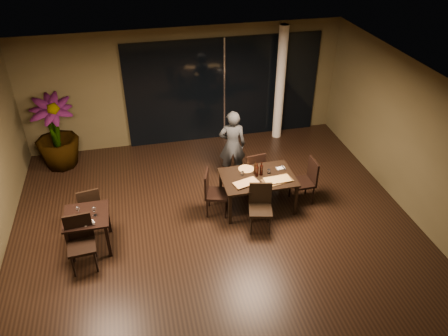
# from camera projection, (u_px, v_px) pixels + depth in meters

# --- Properties ---
(ground) EXTENTS (8.00, 8.00, 0.00)m
(ground) POSITION_uv_depth(u_px,v_px,m) (219.00, 237.00, 8.52)
(ground) COLOR black
(ground) RESTS_ON ground
(wall_back) EXTENTS (8.00, 0.10, 3.00)m
(wall_back) POSITION_uv_depth(u_px,v_px,m) (185.00, 86.00, 11.00)
(wall_back) COLOR #4D4529
(wall_back) RESTS_ON ground
(wall_right) EXTENTS (0.10, 8.00, 3.00)m
(wall_right) POSITION_uv_depth(u_px,v_px,m) (422.00, 148.00, 8.45)
(wall_right) COLOR #4D4529
(wall_right) RESTS_ON ground
(ceiling) EXTENTS (8.00, 8.00, 0.04)m
(ceiling) POSITION_uv_depth(u_px,v_px,m) (218.00, 94.00, 6.86)
(ceiling) COLOR silver
(ceiling) RESTS_ON wall_back
(window_panel) EXTENTS (5.00, 0.06, 2.70)m
(window_panel) POSITION_uv_depth(u_px,v_px,m) (224.00, 90.00, 11.20)
(window_panel) COLOR black
(window_panel) RESTS_ON ground
(column) EXTENTS (0.24, 0.24, 3.00)m
(column) POSITION_uv_depth(u_px,v_px,m) (280.00, 84.00, 11.12)
(column) COLOR white
(column) RESTS_ON ground
(main_table) EXTENTS (1.50, 1.00, 0.75)m
(main_table) POSITION_uv_depth(u_px,v_px,m) (258.00, 180.00, 8.99)
(main_table) COLOR black
(main_table) RESTS_ON ground
(side_table) EXTENTS (0.80, 0.80, 0.75)m
(side_table) POSITION_uv_depth(u_px,v_px,m) (87.00, 221.00, 7.98)
(side_table) COLOR black
(side_table) RESTS_ON ground
(chair_main_far) EXTENTS (0.50, 0.50, 0.95)m
(chair_main_far) POSITION_uv_depth(u_px,v_px,m) (253.00, 169.00, 9.59)
(chair_main_far) COLOR black
(chair_main_far) RESTS_ON ground
(chair_main_near) EXTENTS (0.53, 0.53, 0.96)m
(chair_main_near) POSITION_uv_depth(u_px,v_px,m) (260.00, 204.00, 8.53)
(chair_main_near) COLOR black
(chair_main_near) RESTS_ON ground
(chair_main_left) EXTENTS (0.57, 0.57, 0.99)m
(chair_main_left) POSITION_uv_depth(u_px,v_px,m) (213.00, 191.00, 8.88)
(chair_main_left) COLOR black
(chair_main_left) RESTS_ON ground
(chair_main_right) EXTENTS (0.47, 0.47, 0.99)m
(chair_main_right) POSITION_uv_depth(u_px,v_px,m) (307.00, 179.00, 9.23)
(chair_main_right) COLOR black
(chair_main_right) RESTS_ON ground
(chair_side_far) EXTENTS (0.49, 0.49, 0.91)m
(chair_side_far) POSITION_uv_depth(u_px,v_px,m) (90.00, 204.00, 8.57)
(chair_side_far) COLOR black
(chair_side_far) RESTS_ON ground
(chair_side_near) EXTENTS (0.51, 0.51, 1.02)m
(chair_side_near) POSITION_uv_depth(u_px,v_px,m) (81.00, 239.00, 7.64)
(chair_side_near) COLOR black
(chair_side_near) RESTS_ON ground
(diner) EXTENTS (0.63, 0.47, 1.68)m
(diner) POSITION_uv_depth(u_px,v_px,m) (232.00, 145.00, 9.86)
(diner) COLOR #2E3133
(diner) RESTS_ON ground
(potted_plant) EXTENTS (1.14, 1.14, 1.78)m
(potted_plant) POSITION_uv_depth(u_px,v_px,m) (55.00, 133.00, 10.22)
(potted_plant) COLOR #224717
(potted_plant) RESTS_ON ground
(pizza_board_left) EXTENTS (0.53, 0.32, 0.01)m
(pizza_board_left) POSITION_uv_depth(u_px,v_px,m) (246.00, 184.00, 8.73)
(pizza_board_left) COLOR #452B16
(pizza_board_left) RESTS_ON main_table
(pizza_board_right) EXTENTS (0.66, 0.42, 0.01)m
(pizza_board_right) POSITION_uv_depth(u_px,v_px,m) (277.00, 180.00, 8.82)
(pizza_board_right) COLOR #4B3318
(pizza_board_right) RESTS_ON main_table
(oblong_pizza_left) EXTENTS (0.52, 0.35, 0.02)m
(oblong_pizza_left) POSITION_uv_depth(u_px,v_px,m) (246.00, 183.00, 8.72)
(oblong_pizza_left) COLOR maroon
(oblong_pizza_left) RESTS_ON pizza_board_left
(oblong_pizza_right) EXTENTS (0.52, 0.26, 0.02)m
(oblong_pizza_right) POSITION_uv_depth(u_px,v_px,m) (277.00, 180.00, 8.81)
(oblong_pizza_right) COLOR maroon
(oblong_pizza_right) RESTS_ON pizza_board_right
(round_pizza) EXTENTS (0.32, 0.32, 0.01)m
(round_pizza) POSITION_uv_depth(u_px,v_px,m) (246.00, 169.00, 9.17)
(round_pizza) COLOR red
(round_pizza) RESTS_ON main_table
(bottle_a) EXTENTS (0.06, 0.06, 0.29)m
(bottle_a) POSITION_uv_depth(u_px,v_px,m) (257.00, 170.00, 8.89)
(bottle_a) COLOR black
(bottle_a) RESTS_ON main_table
(bottle_b) EXTENTS (0.07, 0.07, 0.30)m
(bottle_b) POSITION_uv_depth(u_px,v_px,m) (261.00, 169.00, 8.93)
(bottle_b) COLOR black
(bottle_b) RESTS_ON main_table
(bottle_c) EXTENTS (0.06, 0.06, 0.28)m
(bottle_c) POSITION_uv_depth(u_px,v_px,m) (255.00, 168.00, 8.96)
(bottle_c) COLOR black
(bottle_c) RESTS_ON main_table
(tumbler_left) EXTENTS (0.07, 0.07, 0.08)m
(tumbler_left) POSITION_uv_depth(u_px,v_px,m) (242.00, 174.00, 8.97)
(tumbler_left) COLOR white
(tumbler_left) RESTS_ON main_table
(tumbler_right) EXTENTS (0.07, 0.07, 0.09)m
(tumbler_right) POSITION_uv_depth(u_px,v_px,m) (269.00, 171.00, 9.03)
(tumbler_right) COLOR white
(tumbler_right) RESTS_ON main_table
(napkin_near) EXTENTS (0.19, 0.12, 0.01)m
(napkin_near) POSITION_uv_depth(u_px,v_px,m) (284.00, 177.00, 8.92)
(napkin_near) COLOR white
(napkin_near) RESTS_ON main_table
(napkin_far) EXTENTS (0.19, 0.12, 0.01)m
(napkin_far) POSITION_uv_depth(u_px,v_px,m) (281.00, 168.00, 9.20)
(napkin_far) COLOR white
(napkin_far) RESTS_ON main_table
(wine_glass_a) EXTENTS (0.07, 0.07, 0.17)m
(wine_glass_a) POSITION_uv_depth(u_px,v_px,m) (78.00, 211.00, 7.89)
(wine_glass_a) COLOR white
(wine_glass_a) RESTS_ON side_table
(wine_glass_b) EXTENTS (0.08, 0.08, 0.18)m
(wine_glass_b) POSITION_uv_depth(u_px,v_px,m) (94.00, 211.00, 7.86)
(wine_glass_b) COLOR white
(wine_glass_b) RESTS_ON side_table
(side_napkin) EXTENTS (0.21, 0.17, 0.01)m
(side_napkin) POSITION_uv_depth(u_px,v_px,m) (89.00, 223.00, 7.72)
(side_napkin) COLOR white
(side_napkin) RESTS_ON side_table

